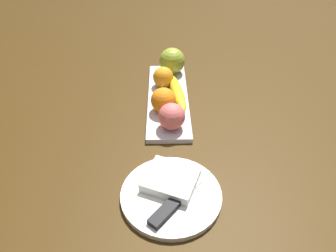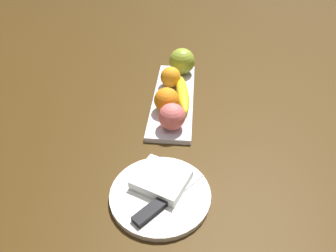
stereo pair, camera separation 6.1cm
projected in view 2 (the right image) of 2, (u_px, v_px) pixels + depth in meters
The scene contains 10 objects.
ground_plane at pixel (168, 107), 0.87m from camera, with size 2.40×2.40×0.00m, color #3B260B.
fruit_tray at pixel (173, 99), 0.89m from camera, with size 0.39×0.12×0.01m, color silver.
apple at pixel (182, 61), 0.98m from camera, with size 0.08×0.08×0.08m, color #90A72F.
banana at pixel (183, 93), 0.87m from camera, with size 0.19×0.03×0.03m, color yellow.
orange_near_apple at pixel (168, 100), 0.81m from camera, with size 0.07×0.07×0.07m, color orange.
orange_near_banana at pixel (172, 77), 0.92m from camera, with size 0.06×0.06×0.06m, color orange.
peach at pixel (172, 117), 0.76m from camera, with size 0.07×0.07×0.07m, color #E16864.
dinner_plate at pixel (160, 194), 0.62m from camera, with size 0.20×0.20×0.01m, color white.
folded_napkin at pixel (161, 179), 0.63m from camera, with size 0.09×0.10×0.02m, color white.
knife at pixel (159, 204), 0.58m from camera, with size 0.15×0.13×0.01m.
Camera 2 is at (-0.71, -0.06, 0.50)m, focal length 32.51 mm.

